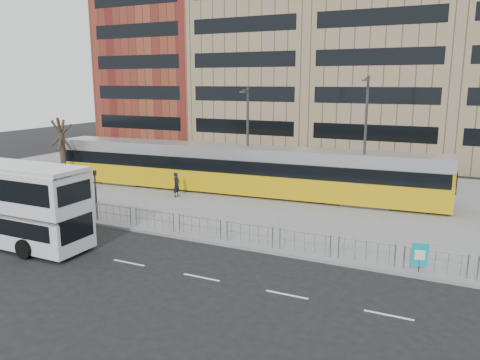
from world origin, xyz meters
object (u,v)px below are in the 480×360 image
at_px(pedestrian, 177,185).
at_px(bare_tree, 60,116).
at_px(lamp_post_west, 247,136).
at_px(lamp_post_east, 365,137).
at_px(tram, 236,169).
at_px(traffic_light_west, 95,188).
at_px(ad_panel, 420,255).

height_order(pedestrian, bare_tree, bare_tree).
height_order(lamp_post_west, lamp_post_east, lamp_post_east).
bearing_deg(tram, traffic_light_west, -118.32).
height_order(traffic_light_west, lamp_post_east, lamp_post_east).
distance_m(ad_panel, traffic_light_west, 18.74).
distance_m(tram, bare_tree, 15.02).
bearing_deg(pedestrian, ad_panel, -112.42).
xyz_separation_m(tram, lamp_post_east, (9.56, -0.13, 2.94)).
bearing_deg(lamp_post_west, ad_panel, -38.85).
height_order(ad_panel, bare_tree, bare_tree).
relative_size(pedestrian, lamp_post_east, 0.21).
bearing_deg(lamp_post_east, bare_tree, -171.93).
xyz_separation_m(ad_panel, lamp_post_east, (-4.54, 10.24, 3.96)).
relative_size(tram, pedestrian, 16.86).
xyz_separation_m(traffic_light_west, bare_tree, (-9.50, 6.71, 3.67)).
relative_size(pedestrian, bare_tree, 0.23).
distance_m(tram, lamp_post_east, 10.01).
bearing_deg(traffic_light_west, tram, 64.20).
relative_size(ad_panel, lamp_post_west, 0.17).
xyz_separation_m(ad_panel, bare_tree, (-28.20, 6.88, 4.86)).
xyz_separation_m(tram, ad_panel, (14.10, -10.36, -1.02)).
relative_size(ad_panel, bare_tree, 0.17).
xyz_separation_m(pedestrian, lamp_post_east, (12.93, 2.98, 3.84)).
bearing_deg(ad_panel, pedestrian, 142.18).
relative_size(pedestrian, traffic_light_west, 0.58).
bearing_deg(lamp_post_east, pedestrian, -167.00).
xyz_separation_m(pedestrian, lamp_post_west, (4.14, 3.48, 3.42)).
height_order(ad_panel, lamp_post_west, lamp_post_west).
bearing_deg(lamp_post_east, ad_panel, -66.07).
distance_m(ad_panel, lamp_post_west, 17.48).
distance_m(lamp_post_west, bare_tree, 15.42).
bearing_deg(lamp_post_west, pedestrian, -139.92).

